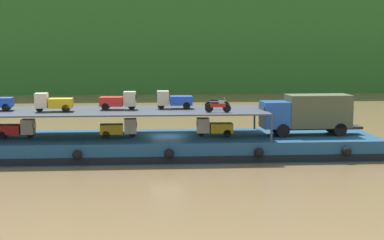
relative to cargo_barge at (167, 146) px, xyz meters
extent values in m
plane|color=brown|center=(0.00, 0.03, -0.75)|extent=(400.00, 400.00, 0.00)
cube|color=#286023|center=(0.00, 71.59, 13.85)|extent=(134.70, 26.27, 29.20)
cube|color=navy|center=(0.00, 0.03, 0.00)|extent=(31.64, 7.72, 1.50)
cube|color=black|center=(0.00, -3.85, -0.40)|extent=(31.01, 0.06, 0.50)
sphere|color=black|center=(-6.33, -4.04, 0.10)|extent=(0.69, 0.69, 0.69)
sphere|color=black|center=(0.00, -4.04, 0.10)|extent=(0.69, 0.69, 0.69)
sphere|color=black|center=(6.33, -4.04, 0.10)|extent=(0.69, 0.69, 0.69)
sphere|color=black|center=(12.66, -4.04, 0.10)|extent=(0.69, 0.69, 0.69)
cube|color=#1E4C99|center=(8.22, -0.30, 2.35)|extent=(2.08, 2.26, 2.00)
cube|color=#192833|center=(7.19, -0.33, 2.70)|extent=(0.13, 1.84, 0.60)
cube|color=#474C33|center=(11.62, -0.17, 2.60)|extent=(4.88, 2.47, 2.50)
cube|color=black|center=(11.62, -0.17, 1.30)|extent=(6.85, 1.62, 0.20)
cylinder|color=black|center=(8.59, 0.73, 1.25)|extent=(1.01, 0.32, 1.00)
cylinder|color=black|center=(8.66, -1.29, 1.25)|extent=(1.01, 0.32, 1.00)
cylinder|color=black|center=(13.02, 0.89, 1.25)|extent=(1.01, 0.32, 1.00)
cylinder|color=black|center=(13.10, -1.13, 1.25)|extent=(1.01, 0.32, 1.00)
cylinder|color=#383D47|center=(7.34, 3.41, 1.75)|extent=(0.16, 0.16, 2.00)
cylinder|color=#383D47|center=(7.34, -3.35, 1.75)|extent=(0.16, 0.16, 2.00)
cube|color=#383D47|center=(-3.80, 0.03, 2.70)|extent=(22.44, 6.92, 0.10)
cube|color=red|center=(-11.79, -0.08, 1.38)|extent=(1.74, 1.25, 0.70)
cube|color=#C6B793|center=(-10.39, -0.12, 1.58)|extent=(0.93, 1.03, 1.10)
cube|color=#19232D|center=(-9.92, -0.14, 1.69)|extent=(0.07, 0.85, 0.38)
cylinder|color=black|center=(-10.24, -0.13, 1.03)|extent=(0.56, 0.16, 0.56)
cylinder|color=black|center=(-12.20, -0.60, 1.03)|extent=(0.56, 0.16, 0.56)
cylinder|color=black|center=(-12.17, 0.46, 1.03)|extent=(0.56, 0.16, 0.56)
cube|color=gold|center=(-4.18, -0.38, 1.38)|extent=(1.75, 1.27, 0.70)
cube|color=beige|center=(-2.78, -0.32, 1.58)|extent=(0.94, 1.04, 1.10)
cube|color=#19232D|center=(-2.31, -0.30, 1.69)|extent=(0.08, 0.85, 0.38)
cylinder|color=black|center=(-2.63, -0.31, 1.03)|extent=(0.57, 0.16, 0.56)
cylinder|color=black|center=(-4.55, -0.93, 1.03)|extent=(0.57, 0.16, 0.56)
cylinder|color=black|center=(-4.60, 0.13, 1.03)|extent=(0.57, 0.16, 0.56)
cube|color=gold|center=(4.11, -0.37, 1.38)|extent=(1.72, 1.23, 0.70)
cube|color=beige|center=(2.71, -0.35, 1.58)|extent=(0.92, 1.01, 1.10)
cube|color=#19232D|center=(2.24, -0.34, 1.69)|extent=(0.05, 0.85, 0.38)
cylinder|color=black|center=(2.56, -0.34, 1.03)|extent=(0.56, 0.15, 0.56)
cylinder|color=black|center=(4.51, 0.16, 1.03)|extent=(0.56, 0.15, 0.56)
cylinder|color=black|center=(4.50, -0.90, 1.03)|extent=(0.56, 0.15, 0.56)
cube|color=#1E47B7|center=(-12.40, 0.33, 3.38)|extent=(1.76, 1.29, 0.70)
cylinder|color=black|center=(-12.03, 0.89, 3.03)|extent=(0.57, 0.17, 0.56)
cylinder|color=black|center=(-11.97, -0.17, 3.03)|extent=(0.57, 0.17, 0.56)
cube|color=gold|center=(-7.84, -0.64, 3.38)|extent=(1.73, 1.24, 0.70)
cube|color=beige|center=(-9.24, -0.67, 3.58)|extent=(0.92, 1.02, 1.10)
cube|color=#19232D|center=(-9.71, -0.68, 3.69)|extent=(0.06, 0.85, 0.38)
cylinder|color=black|center=(-9.39, -0.67, 3.03)|extent=(0.56, 0.15, 0.56)
cylinder|color=black|center=(-7.45, -0.10, 3.03)|extent=(0.56, 0.15, 0.56)
cylinder|color=black|center=(-7.43, -1.16, 3.03)|extent=(0.56, 0.15, 0.56)
cube|color=red|center=(-4.22, 0.40, 3.38)|extent=(1.75, 1.27, 0.70)
cube|color=#C6B793|center=(-2.82, 0.34, 3.58)|extent=(0.94, 1.04, 1.10)
cube|color=#19232D|center=(-2.35, 0.32, 3.69)|extent=(0.08, 0.85, 0.38)
cylinder|color=black|center=(-2.67, 0.33, 3.03)|extent=(0.57, 0.16, 0.56)
cylinder|color=black|center=(-4.64, -0.11, 3.03)|extent=(0.57, 0.16, 0.56)
cylinder|color=black|center=(-4.59, 0.95, 3.03)|extent=(0.57, 0.16, 0.56)
cube|color=#1E47B7|center=(1.12, 0.79, 3.38)|extent=(1.71, 1.22, 0.70)
cube|color=#C6B793|center=(-0.28, 0.81, 3.58)|extent=(0.91, 1.01, 1.10)
cube|color=#19232D|center=(-0.75, 0.81, 3.69)|extent=(0.05, 0.85, 0.38)
cylinder|color=black|center=(-0.43, 0.81, 3.03)|extent=(0.56, 0.15, 0.56)
cylinder|color=black|center=(1.52, 1.32, 3.03)|extent=(0.56, 0.15, 0.56)
cylinder|color=black|center=(1.51, 0.26, 3.03)|extent=(0.56, 0.15, 0.56)
cylinder|color=black|center=(4.29, -2.11, 3.05)|extent=(0.61, 0.16, 0.60)
cylinder|color=black|center=(3.00, -1.99, 3.05)|extent=(0.61, 0.16, 0.60)
cube|color=#B21919|center=(3.64, -2.05, 3.27)|extent=(1.11, 0.31, 0.28)
cube|color=black|center=(3.39, -2.03, 3.45)|extent=(0.62, 0.26, 0.12)
cylinder|color=#B2B2B7|center=(4.19, -2.10, 3.60)|extent=(0.09, 0.55, 0.04)
cylinder|color=black|center=(4.48, -0.01, 3.05)|extent=(0.60, 0.13, 0.60)
cylinder|color=black|center=(3.18, 0.06, 3.05)|extent=(0.60, 0.13, 0.60)
cube|color=#B7B7BC|center=(3.83, 0.03, 3.27)|extent=(1.11, 0.26, 0.28)
cube|color=black|center=(3.58, 0.04, 3.45)|extent=(0.61, 0.23, 0.12)
cylinder|color=#B2B2B7|center=(4.38, 0.00, 3.60)|extent=(0.07, 0.55, 0.04)
camera|label=1|loc=(-1.43, -44.60, 7.49)|focal=55.35mm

